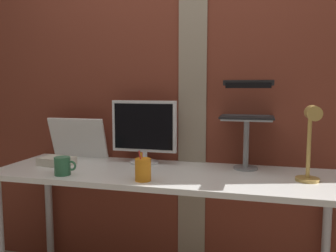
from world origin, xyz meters
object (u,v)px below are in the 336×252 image
at_px(monitor, 144,129).
at_px(desk_lamp, 311,135).
at_px(whiteboard_panel, 78,138).
at_px(coffee_mug, 63,166).
at_px(pen_cup, 143,169).
at_px(laptop, 247,107).

distance_m(monitor, desk_lamp, 0.97).
bearing_deg(whiteboard_panel, coffee_mug, -71.39).
bearing_deg(pen_cup, coffee_mug, -179.99).
distance_m(laptop, desk_lamp, 0.46).
xyz_separation_m(monitor, pen_cup, (0.12, -0.39, -0.16)).
bearing_deg(desk_lamp, whiteboard_panel, 168.83).
bearing_deg(whiteboard_panel, monitor, -5.03).
bearing_deg(coffee_mug, whiteboard_panel, 108.61).
distance_m(monitor, pen_cup, 0.44).
relative_size(monitor, desk_lamp, 1.05).
distance_m(monitor, coffee_mug, 0.54).
xyz_separation_m(monitor, laptop, (0.62, 0.07, 0.14)).
relative_size(monitor, coffee_mug, 3.26).
bearing_deg(laptop, monitor, -173.50).
bearing_deg(desk_lamp, pen_cup, -169.37).
bearing_deg(whiteboard_panel, laptop, 1.48).
distance_m(laptop, whiteboard_panel, 1.13).
xyz_separation_m(monitor, desk_lamp, (0.94, -0.24, 0.03)).
relative_size(whiteboard_panel, coffee_mug, 3.15).
distance_m(laptop, pen_cup, 0.74).
distance_m(desk_lamp, pen_cup, 0.85).
height_order(laptop, whiteboard_panel, laptop).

